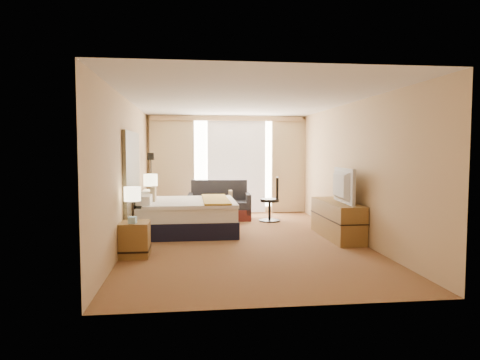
{
  "coord_description": "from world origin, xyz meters",
  "views": [
    {
      "loc": [
        -0.99,
        -7.92,
        1.69
      ],
      "look_at": [
        -0.01,
        0.4,
        1.1
      ],
      "focal_mm": 32.0,
      "sensor_mm": 36.0,
      "label": 1
    }
  ],
  "objects": [
    {
      "name": "nightstand_right",
      "position": [
        -1.87,
        1.45,
        0.28
      ],
      "size": [
        0.45,
        0.52,
        0.55
      ],
      "primitive_type": "cube",
      "color": "olive",
      "rests_on": "floor"
    },
    {
      "name": "wall_left",
      "position": [
        -2.1,
        0.0,
        1.3
      ],
      "size": [
        0.02,
        7.0,
        2.6
      ],
      "primitive_type": "cube",
      "color": "tan",
      "rests_on": "ground"
    },
    {
      "name": "media_dresser",
      "position": [
        1.83,
        0.0,
        0.35
      ],
      "size": [
        0.5,
        1.8,
        0.7
      ],
      "primitive_type": "cube",
      "color": "olive",
      "rests_on": "floor"
    },
    {
      "name": "desk_chair",
      "position": [
        0.94,
        2.02,
        0.47
      ],
      "size": [
        0.51,
        0.51,
        1.05
      ],
      "rotation": [
        0.0,
        0.0,
        -0.23
      ],
      "color": "black",
      "rests_on": "floor"
    },
    {
      "name": "tissue_box",
      "position": [
        -1.89,
        -1.17,
        0.6
      ],
      "size": [
        0.13,
        0.13,
        0.1
      ],
      "primitive_type": "cube",
      "rotation": [
        0.0,
        0.0,
        -0.14
      ],
      "color": "#9CCEF1",
      "rests_on": "nightstand_left"
    },
    {
      "name": "nightstand_left",
      "position": [
        -1.87,
        -1.05,
        0.28
      ],
      "size": [
        0.45,
        0.52,
        0.55
      ],
      "primitive_type": "cube",
      "color": "olive",
      "rests_on": "floor"
    },
    {
      "name": "loveseat",
      "position": [
        -0.28,
        2.49,
        0.31
      ],
      "size": [
        1.55,
        0.9,
        0.94
      ],
      "rotation": [
        0.0,
        0.0,
        -0.06
      ],
      "color": "#541D18",
      "rests_on": "floor"
    },
    {
      "name": "wall_front",
      "position": [
        0.0,
        -3.5,
        1.3
      ],
      "size": [
        4.2,
        0.02,
        2.6
      ],
      "primitive_type": "cube",
      "color": "tan",
      "rests_on": "ground"
    },
    {
      "name": "lamp_right",
      "position": [
        -1.84,
        1.43,
        1.03
      ],
      "size": [
        0.3,
        0.3,
        0.63
      ],
      "color": "black",
      "rests_on": "nightstand_right"
    },
    {
      "name": "lamp_left",
      "position": [
        -1.91,
        -0.97,
        0.98
      ],
      "size": [
        0.26,
        0.26,
        0.55
      ],
      "color": "black",
      "rests_on": "nightstand_left"
    },
    {
      "name": "wall_right",
      "position": [
        2.1,
        0.0,
        1.3
      ],
      "size": [
        0.02,
        7.0,
        2.6
      ],
      "primitive_type": "cube",
      "color": "tan",
      "rests_on": "ground"
    },
    {
      "name": "window",
      "position": [
        0.25,
        3.47,
        1.32
      ],
      "size": [
        2.3,
        0.02,
        2.3
      ],
      "primitive_type": "cube",
      "color": "silver",
      "rests_on": "wall_back"
    },
    {
      "name": "ceiling",
      "position": [
        0.0,
        0.0,
        2.6
      ],
      "size": [
        4.2,
        7.0,
        0.02
      ],
      "primitive_type": "cube",
      "color": "silver",
      "rests_on": "wall_back"
    },
    {
      "name": "wall_back",
      "position": [
        0.0,
        3.5,
        1.3
      ],
      "size": [
        4.2,
        0.02,
        2.6
      ],
      "primitive_type": "cube",
      "color": "tan",
      "rests_on": "ground"
    },
    {
      "name": "bed",
      "position": [
        -1.06,
        0.85,
        0.35
      ],
      "size": [
        1.96,
        1.79,
        0.95
      ],
      "color": "black",
      "rests_on": "floor"
    },
    {
      "name": "floor_lamp",
      "position": [
        -1.9,
        2.3,
        1.15
      ],
      "size": [
        0.21,
        0.21,
        1.63
      ],
      "color": "black",
      "rests_on": "floor"
    },
    {
      "name": "curtains",
      "position": [
        -0.0,
        3.39,
        1.41
      ],
      "size": [
        4.12,
        0.19,
        2.56
      ],
      "color": "beige",
      "rests_on": "floor"
    },
    {
      "name": "television",
      "position": [
        1.78,
        -0.17,
        1.03
      ],
      "size": [
        0.21,
        1.14,
        0.65
      ],
      "primitive_type": "imported",
      "rotation": [
        0.0,
        0.0,
        1.52
      ],
      "color": "black",
      "rests_on": "media_dresser"
    },
    {
      "name": "floor",
      "position": [
        0.0,
        0.0,
        0.0
      ],
      "size": [
        4.2,
        7.0,
        0.02
      ],
      "primitive_type": "cube",
      "color": "maroon",
      "rests_on": "ground"
    },
    {
      "name": "telephone",
      "position": [
        -1.76,
        1.31,
        0.59
      ],
      "size": [
        0.2,
        0.16,
        0.07
      ],
      "primitive_type": "cube",
      "rotation": [
        0.0,
        0.0,
        -0.06
      ],
      "color": "black",
      "rests_on": "nightstand_right"
    },
    {
      "name": "headboard",
      "position": [
        -2.06,
        0.2,
        1.28
      ],
      "size": [
        0.06,
        1.85,
        1.5
      ],
      "primitive_type": "cube",
      "color": "black",
      "rests_on": "wall_left"
    }
  ]
}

